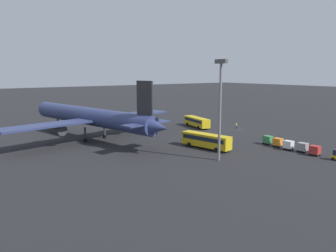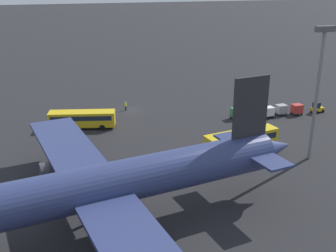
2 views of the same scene
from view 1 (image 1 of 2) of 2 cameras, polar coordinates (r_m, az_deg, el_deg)
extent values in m
plane|color=#232326|center=(100.86, 12.04, -0.52)|extent=(600.00, 600.00, 0.00)
cylinder|color=navy|center=(86.12, -13.56, 1.66)|extent=(46.22, 13.70, 4.49)
cone|color=navy|center=(107.04, -20.80, 2.79)|extent=(5.70, 5.17, 4.27)
cone|color=navy|center=(67.30, -1.90, -0.21)|extent=(6.53, 5.13, 4.04)
cube|color=navy|center=(77.83, -20.49, 0.09)|extent=(10.17, 22.06, 0.44)
cube|color=navy|center=(92.12, -6.06, 2.02)|extent=(10.17, 22.06, 0.44)
cube|color=#262628|center=(69.19, -4.09, 4.90)|extent=(4.60, 1.28, 7.18)
cube|color=navy|center=(69.49, -3.78, 0.45)|extent=(5.52, 12.09, 0.28)
cylinder|color=#38383D|center=(80.72, -18.86, -0.55)|extent=(5.94, 3.54, 2.47)
cylinder|color=#38383D|center=(91.34, -8.13, 0.99)|extent=(5.94, 3.54, 2.47)
cylinder|color=#38383D|center=(100.46, -18.61, 0.19)|extent=(0.50, 0.50, 3.59)
cylinder|color=black|center=(100.67, -18.57, -0.57)|extent=(0.98, 0.67, 0.90)
cylinder|color=#38383D|center=(83.27, -14.24, -1.45)|extent=(0.50, 0.50, 3.59)
cylinder|color=black|center=(83.53, -14.20, -2.35)|extent=(0.98, 0.67, 0.90)
cylinder|color=#38383D|center=(86.51, -11.00, -0.93)|extent=(0.50, 0.50, 3.59)
cylinder|color=black|center=(86.76, -10.97, -1.80)|extent=(0.98, 0.67, 0.90)
cube|color=gold|center=(102.19, 5.03, 0.77)|extent=(11.90, 5.03, 2.59)
cube|color=#192333|center=(102.12, 5.04, 1.02)|extent=(11.00, 4.89, 0.83)
cylinder|color=black|center=(104.79, 3.35, 0.32)|extent=(1.04, 0.49, 1.00)
cylinder|color=black|center=(106.19, 4.77, 0.43)|extent=(1.04, 0.49, 1.00)
cylinder|color=black|center=(98.58, 5.29, -0.29)|extent=(1.04, 0.49, 1.00)
cylinder|color=black|center=(100.07, 6.77, -0.17)|extent=(1.04, 0.49, 1.00)
cube|color=gold|center=(74.17, 6.62, -2.47)|extent=(12.44, 4.99, 2.87)
cube|color=#192333|center=(74.06, 6.63, -2.09)|extent=(11.49, 4.84, 0.92)
cylinder|color=black|center=(75.65, 3.68, -3.26)|extent=(1.04, 0.49, 1.00)
cylinder|color=black|center=(77.76, 4.97, -2.93)|extent=(1.04, 0.49, 1.00)
cylinder|color=black|center=(71.24, 8.38, -4.15)|extent=(1.04, 0.49, 1.00)
cylinder|color=black|center=(73.48, 9.61, -3.76)|extent=(1.04, 0.49, 1.00)
cube|color=#192333|center=(72.08, 27.27, -4.11)|extent=(1.34, 1.40, 1.10)
cylinder|color=black|center=(71.78, 26.75, -5.15)|extent=(0.64, 0.36, 0.60)
cylinder|color=black|center=(73.11, 27.00, -4.91)|extent=(0.64, 0.36, 0.60)
cylinder|color=#1E1E2D|center=(101.48, 11.81, -0.21)|extent=(0.32, 0.32, 0.85)
cylinder|color=yellow|center=(101.36, 11.83, 0.21)|extent=(0.38, 0.38, 0.65)
sphere|color=tan|center=(101.29, 11.83, 0.46)|extent=(0.24, 0.24, 0.24)
cube|color=#38383D|center=(74.22, 24.18, -4.42)|extent=(2.14, 1.85, 0.10)
cube|color=#B72D28|center=(74.03, 24.22, -3.78)|extent=(2.03, 1.76, 1.60)
cylinder|color=black|center=(74.02, 23.42, -4.58)|extent=(0.37, 0.15, 0.36)
cylinder|color=black|center=(75.14, 23.85, -4.41)|extent=(0.37, 0.15, 0.36)
cylinder|color=black|center=(73.40, 24.49, -4.77)|extent=(0.37, 0.15, 0.36)
cylinder|color=black|center=(74.53, 24.91, -4.59)|extent=(0.37, 0.15, 0.36)
cube|color=#38383D|center=(76.17, 22.37, -3.95)|extent=(2.14, 1.85, 0.10)
cube|color=gray|center=(75.99, 22.41, -3.33)|extent=(2.03, 1.76, 1.60)
cylinder|color=black|center=(76.00, 21.63, -4.11)|extent=(0.37, 0.15, 0.36)
cylinder|color=black|center=(77.11, 22.08, -3.95)|extent=(0.37, 0.15, 0.36)
cylinder|color=black|center=(75.34, 22.65, -4.30)|extent=(0.37, 0.15, 0.36)
cylinder|color=black|center=(76.46, 23.09, -4.13)|extent=(0.37, 0.15, 0.36)
cube|color=#38383D|center=(77.30, 20.20, -3.63)|extent=(2.14, 1.85, 0.10)
cube|color=silver|center=(77.12, 20.24, -3.02)|extent=(2.03, 1.76, 1.60)
cylinder|color=black|center=(77.16, 19.47, -3.79)|extent=(0.37, 0.15, 0.36)
cylinder|color=black|center=(78.25, 19.94, -3.63)|extent=(0.37, 0.15, 0.36)
cylinder|color=black|center=(76.45, 20.45, -3.97)|extent=(0.37, 0.15, 0.36)
cylinder|color=black|center=(77.55, 20.91, -3.81)|extent=(0.37, 0.15, 0.36)
cube|color=#38383D|center=(79.39, 18.56, -3.20)|extent=(2.14, 1.85, 0.10)
cube|color=orange|center=(79.21, 18.59, -2.60)|extent=(2.03, 1.76, 1.60)
cylinder|color=black|center=(79.28, 17.84, -3.35)|extent=(0.37, 0.15, 0.36)
cylinder|color=black|center=(80.35, 18.32, -3.21)|extent=(0.37, 0.15, 0.36)
cylinder|color=black|center=(78.52, 18.78, -3.53)|extent=(0.37, 0.15, 0.36)
cylinder|color=black|center=(79.60, 19.26, -3.38)|extent=(0.37, 0.15, 0.36)
cube|color=#38383D|center=(81.48, 16.97, -2.80)|extent=(2.14, 1.85, 0.10)
cube|color=#38844C|center=(81.31, 17.00, -2.22)|extent=(2.03, 1.76, 1.60)
cylinder|color=black|center=(81.40, 16.27, -2.95)|extent=(0.37, 0.15, 0.36)
cylinder|color=black|center=(82.45, 16.75, -2.81)|extent=(0.37, 0.15, 0.36)
cylinder|color=black|center=(80.60, 17.17, -3.11)|extent=(0.37, 0.15, 0.36)
cylinder|color=black|center=(81.67, 17.65, -2.98)|extent=(0.37, 0.15, 0.36)
cylinder|color=slate|center=(63.32, 9.02, 2.24)|extent=(0.50, 0.50, 18.63)
cube|color=#4C4C4C|center=(62.86, 9.25, 11.06)|extent=(2.80, 0.70, 0.80)
camera|label=2|loc=(80.33, -41.07, 13.80)|focal=45.00mm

